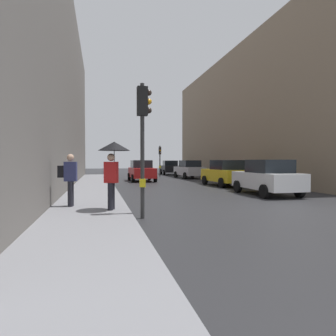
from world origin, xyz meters
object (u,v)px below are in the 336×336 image
car_white_compact (267,177)px  traffic_light_near_left (143,126)px  car_silver_hatchback (189,169)px  car_red_sedan (142,171)px  traffic_light_far_median (160,155)px  car_yellow_taxi (225,173)px  car_dark_suv (170,168)px  pedestrian_with_grey_backpack (69,177)px  pedestrian_with_umbrella (113,156)px

car_white_compact → traffic_light_near_left: bearing=-146.5°
car_silver_hatchback → car_red_sedan: bearing=-148.9°
traffic_light_far_median → car_yellow_taxi: 13.26m
car_dark_suv → pedestrian_with_grey_backpack: pedestrian_with_grey_backpack is taller
car_white_compact → pedestrian_with_grey_backpack: (-9.17, -2.72, 0.29)m
car_dark_suv → traffic_light_far_median: bearing=-117.6°
car_silver_hatchback → car_red_sedan: same height
car_white_compact → car_red_sedan: size_ratio=1.00×
car_dark_suv → pedestrian_with_grey_backpack: 26.99m
car_white_compact → pedestrian_with_umbrella: bearing=-153.9°
car_white_compact → pedestrian_with_grey_backpack: size_ratio=2.39×
car_white_compact → car_yellow_taxi: same height
traffic_light_far_median → car_dark_suv: traffic_light_far_median is taller
car_yellow_taxi → pedestrian_with_umbrella: (-7.96, -9.24, 0.96)m
pedestrian_with_umbrella → car_yellow_taxi: bearing=49.3°
traffic_light_far_median → car_red_sedan: 7.75m
traffic_light_far_median → pedestrian_with_umbrella: traffic_light_far_median is taller
traffic_light_far_median → car_silver_hatchback: traffic_light_far_median is taller
car_yellow_taxi → car_dark_suv: bearing=89.2°
car_white_compact → car_dark_suv: same height
traffic_light_far_median → pedestrian_with_umbrella: bearing=-105.3°
traffic_light_far_median → pedestrian_with_grey_backpack: bearing=-109.5°
car_yellow_taxi → car_dark_suv: size_ratio=0.99×
car_white_compact → car_yellow_taxi: bearing=87.8°
pedestrian_with_umbrella → pedestrian_with_grey_backpack: (-1.42, 1.08, -0.68)m
car_silver_hatchback → pedestrian_with_grey_backpack: 19.87m
traffic_light_near_left → traffic_light_far_median: 23.67m
traffic_light_near_left → car_white_compact: bearing=33.5°
car_yellow_taxi → car_red_sedan: 7.79m
car_silver_hatchback → pedestrian_with_grey_backpack: size_ratio=2.44×
car_white_compact → car_dark_suv: bearing=88.9°
car_red_sedan → pedestrian_with_grey_backpack: bearing=-107.5°
car_silver_hatchback → car_white_compact: bearing=-92.0°
car_red_sedan → traffic_light_near_left: bearing=-98.0°
car_dark_suv → pedestrian_with_grey_backpack: (-9.62, -25.22, 0.29)m
car_yellow_taxi → car_silver_hatchback: same height
car_white_compact → pedestrian_with_grey_backpack: 9.57m
pedestrian_with_umbrella → pedestrian_with_grey_backpack: 1.91m
car_dark_suv → car_red_sedan: bearing=-115.0°
pedestrian_with_grey_backpack → traffic_light_far_median: bearing=70.5°
traffic_light_near_left → traffic_light_far_median: (5.28, 23.07, -0.40)m
car_white_compact → car_silver_hatchback: same height
pedestrian_with_grey_backpack → pedestrian_with_umbrella: bearing=-37.3°
car_yellow_taxi → car_silver_hatchback: bearing=88.1°
traffic_light_near_left → car_silver_hatchback: (7.43, 19.21, -1.85)m
car_silver_hatchback → pedestrian_with_umbrella: pedestrian_with_umbrella is taller
traffic_light_far_median → car_silver_hatchback: 4.65m
car_red_sedan → car_dark_suv: size_ratio=0.98×
pedestrian_with_umbrella → pedestrian_with_grey_backpack: pedestrian_with_umbrella is taller
traffic_light_near_left → traffic_light_far_median: size_ratio=1.17×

